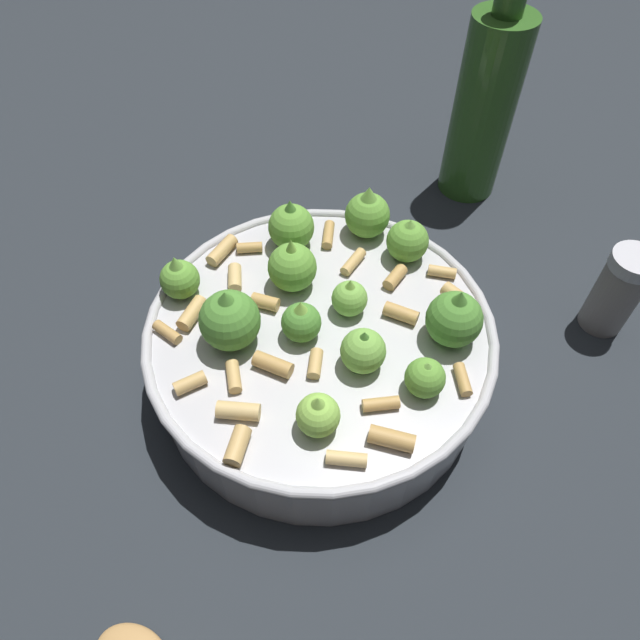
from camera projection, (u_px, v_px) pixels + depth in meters
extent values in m
plane|color=#23282D|center=(320.00, 371.00, 0.51)|extent=(2.40, 2.40, 0.00)
cylinder|color=#B7B7BC|center=(320.00, 350.00, 0.49)|extent=(0.28, 0.28, 0.06)
torus|color=#B7B7BC|center=(320.00, 328.00, 0.46)|extent=(0.29, 0.29, 0.01)
sphere|color=#4C8933|center=(299.00, 319.00, 0.45)|extent=(0.03, 0.03, 0.03)
cone|color=#8CC64C|center=(299.00, 306.00, 0.44)|extent=(0.02, 0.02, 0.01)
sphere|color=#609E38|center=(425.00, 378.00, 0.42)|extent=(0.03, 0.03, 0.03)
cone|color=#75B247|center=(428.00, 367.00, 0.41)|extent=(0.02, 0.02, 0.01)
sphere|color=#8CC64C|center=(318.00, 415.00, 0.40)|extent=(0.03, 0.03, 0.03)
cone|color=#8CC64C|center=(318.00, 403.00, 0.38)|extent=(0.02, 0.02, 0.01)
sphere|color=#609E38|center=(367.00, 215.00, 0.52)|extent=(0.04, 0.04, 0.04)
cone|color=#75B247|center=(369.00, 196.00, 0.50)|extent=(0.02, 0.02, 0.02)
sphere|color=#609E38|center=(407.00, 241.00, 0.50)|extent=(0.04, 0.04, 0.04)
cone|color=#75B247|center=(410.00, 226.00, 0.49)|extent=(0.02, 0.02, 0.01)
sphere|color=#75B247|center=(349.00, 299.00, 0.46)|extent=(0.03, 0.03, 0.03)
cone|color=#8CC64C|center=(350.00, 286.00, 0.45)|extent=(0.01, 0.01, 0.01)
sphere|color=#609E38|center=(291.00, 227.00, 0.51)|extent=(0.04, 0.04, 0.04)
cone|color=#4C8933|center=(290.00, 209.00, 0.49)|extent=(0.02, 0.02, 0.02)
sphere|color=#75B247|center=(363.00, 351.00, 0.43)|extent=(0.03, 0.03, 0.03)
cone|color=#4C8933|center=(364.00, 337.00, 0.42)|extent=(0.01, 0.01, 0.01)
sphere|color=#609E38|center=(180.00, 279.00, 0.48)|extent=(0.03, 0.03, 0.03)
cone|color=#75B247|center=(176.00, 264.00, 0.46)|extent=(0.02, 0.02, 0.02)
sphere|color=#609E38|center=(297.00, 266.00, 0.48)|extent=(0.04, 0.04, 0.04)
cone|color=#8CC64C|center=(296.00, 247.00, 0.46)|extent=(0.01, 0.01, 0.02)
sphere|color=#4C8933|center=(454.00, 319.00, 0.44)|extent=(0.04, 0.04, 0.04)
cone|color=#4C8933|center=(460.00, 300.00, 0.42)|extent=(0.02, 0.02, 0.02)
sphere|color=#4C8933|center=(230.00, 320.00, 0.44)|extent=(0.05, 0.05, 0.05)
cone|color=#4C8933|center=(226.00, 301.00, 0.42)|extent=(0.02, 0.02, 0.02)
cylinder|color=tan|center=(401.00, 313.00, 0.47)|extent=(0.03, 0.03, 0.01)
cylinder|color=tan|center=(250.00, 248.00, 0.52)|extent=(0.02, 0.02, 0.01)
cylinder|color=tan|center=(315.00, 364.00, 0.44)|extent=(0.03, 0.02, 0.01)
cylinder|color=tan|center=(235.00, 278.00, 0.49)|extent=(0.03, 0.02, 0.01)
cylinder|color=tan|center=(237.00, 446.00, 0.39)|extent=(0.03, 0.03, 0.01)
cylinder|color=tan|center=(381.00, 404.00, 0.42)|extent=(0.02, 0.03, 0.01)
cylinder|color=tan|center=(238.00, 411.00, 0.41)|extent=(0.03, 0.03, 0.01)
cylinder|color=tan|center=(463.00, 379.00, 0.43)|extent=(0.03, 0.02, 0.01)
cylinder|color=tan|center=(458.00, 297.00, 0.48)|extent=(0.03, 0.02, 0.01)
cylinder|color=tan|center=(328.00, 235.00, 0.53)|extent=(0.03, 0.02, 0.01)
cylinder|color=tan|center=(442.00, 272.00, 0.50)|extent=(0.02, 0.02, 0.01)
cylinder|color=tan|center=(234.00, 377.00, 0.43)|extent=(0.03, 0.02, 0.01)
cylinder|color=tan|center=(353.00, 262.00, 0.50)|extent=(0.02, 0.03, 0.01)
cylinder|color=tan|center=(392.00, 438.00, 0.40)|extent=(0.03, 0.03, 0.01)
cylinder|color=tan|center=(167.00, 332.00, 0.46)|extent=(0.03, 0.02, 0.01)
cylinder|color=tan|center=(273.00, 365.00, 0.43)|extent=(0.03, 0.03, 0.01)
cylinder|color=tan|center=(395.00, 277.00, 0.49)|extent=(0.02, 0.03, 0.01)
cylinder|color=tan|center=(347.00, 459.00, 0.39)|extent=(0.02, 0.03, 0.01)
cylinder|color=tan|center=(190.00, 383.00, 0.43)|extent=(0.01, 0.02, 0.01)
cylinder|color=tan|center=(192.00, 313.00, 0.47)|extent=(0.03, 0.03, 0.01)
cylinder|color=tan|center=(265.00, 302.00, 0.47)|extent=(0.02, 0.02, 0.01)
cylinder|color=tan|center=(222.00, 250.00, 0.51)|extent=(0.03, 0.03, 0.01)
cylinder|color=gray|center=(615.00, 296.00, 0.52)|extent=(0.04, 0.04, 0.08)
cylinder|color=silver|center=(635.00, 262.00, 0.48)|extent=(0.04, 0.04, 0.01)
cylinder|color=#336023|center=(483.00, 111.00, 0.60)|extent=(0.06, 0.06, 0.19)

